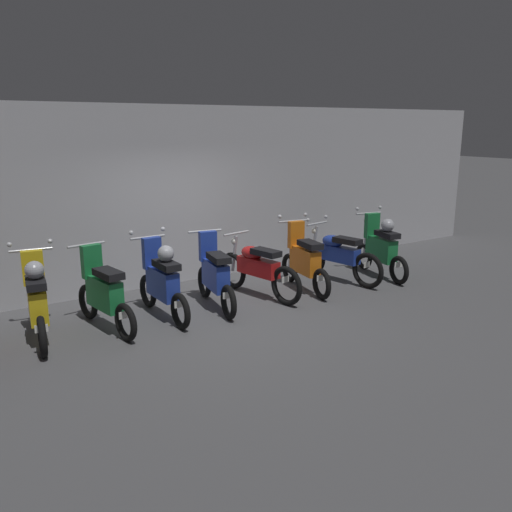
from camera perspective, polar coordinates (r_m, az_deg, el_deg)
The scene contains 10 objects.
ground_plane at distance 8.31m, azimuth -3.02°, elevation -6.19°, with size 80.00×80.00×0.00m, color #4C4C4F.
back_wall at distance 9.80m, azimuth -9.44°, elevation 6.31°, with size 16.00×0.30×3.18m, color #ADADB2.
motorbike_slot_1 at distance 7.73m, azimuth -22.29°, elevation -4.34°, with size 0.59×1.68×1.29m.
motorbike_slot_2 at distance 7.87m, azimuth -15.95°, elevation -3.84°, with size 0.56×1.67×1.18m.
motorbike_slot_3 at distance 8.13m, azimuth -10.00°, elevation -2.61°, with size 0.59×1.68×1.29m.
motorbike_slot_4 at distance 8.49m, azimuth -4.43°, elevation -2.04°, with size 0.56×1.67×1.18m.
motorbike_slot_5 at distance 9.01m, azimuth 0.13°, elevation -1.29°, with size 0.62×1.93×1.03m.
motorbike_slot_6 at distance 9.40m, azimuth 5.12°, elevation -0.47°, with size 0.58×1.67×1.29m.
motorbike_slot_7 at distance 10.03m, azimuth 8.69°, elevation 0.12°, with size 0.62×1.93×1.15m.
motorbike_slot_8 at distance 10.47m, azimuth 13.12°, elevation 0.92°, with size 0.59×1.67×1.29m.
Camera 1 is at (-3.87, -6.78, 2.84)m, focal length 37.58 mm.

